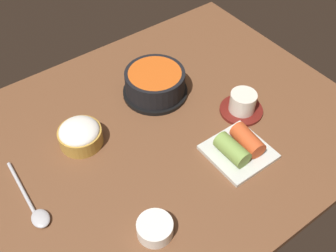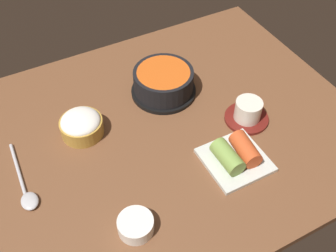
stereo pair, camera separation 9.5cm
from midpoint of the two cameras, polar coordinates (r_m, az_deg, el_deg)
name	(u,v)px [view 2 (the right image)]	position (r cm, az deg, el deg)	size (l,w,h in cm)	color
dining_table	(157,134)	(98.02, 1.18, -1.37)	(100.00, 76.00, 2.00)	brown
stone_pot	(164,82)	(104.74, 1.95, 6.15)	(17.16, 17.16, 7.02)	black
rice_bowl	(81,125)	(96.24, -9.52, 0.04)	(10.27, 10.27, 5.81)	#B78C38
tea_cup_with_saucer	(248,112)	(101.15, 13.91, 1.78)	(10.96, 10.96, 5.88)	maroon
kimchi_plate	(236,156)	(92.06, 12.56, -4.32)	(13.69, 13.69, 5.20)	silver
side_bowl_near	(136,225)	(80.87, -1.20, -14.12)	(7.27, 7.27, 3.23)	white
spoon	(26,191)	(89.98, -16.77, -8.99)	(3.60, 19.77, 1.35)	#B7B7BC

